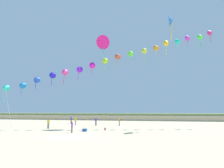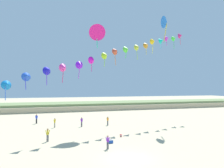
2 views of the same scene
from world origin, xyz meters
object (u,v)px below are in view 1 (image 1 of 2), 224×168
(person_near_left, at_px, (71,119))
(large_kite_mid_trail, at_px, (104,42))
(person_far_right, at_px, (72,126))
(large_kite_low_lead, at_px, (171,21))
(beach_cooler, at_px, (85,130))
(person_mid_center, at_px, (119,121))
(person_far_left, at_px, (96,121))
(person_near_right, at_px, (76,120))
(person_far_center, at_px, (48,123))
(beach_ball, at_px, (105,129))

(person_near_left, relative_size, large_kite_mid_trail, 0.42)
(person_near_left, relative_size, person_far_right, 1.16)
(large_kite_low_lead, bearing_deg, beach_cooler, -146.69)
(person_far_right, bearing_deg, person_near_left, 115.50)
(person_far_right, xyz_separation_m, beach_cooler, (0.92, 2.13, -0.64))
(person_mid_center, distance_m, person_far_left, 4.60)
(large_kite_mid_trail, bearing_deg, person_mid_center, 44.13)
(person_near_left, relative_size, large_kite_low_lead, 0.36)
(person_near_right, relative_size, large_kite_low_lead, 0.34)
(person_far_left, bearing_deg, person_near_left, 145.76)
(person_far_right, height_order, large_kite_mid_trail, large_kite_mid_trail)
(person_far_center, relative_size, beach_ball, 4.48)
(person_far_left, relative_size, large_kite_low_lead, 0.34)
(large_kite_low_lead, bearing_deg, large_kite_mid_trail, 178.00)
(beach_cooler, xyz_separation_m, beach_ball, (2.19, 2.57, -0.03))
(person_near_right, bearing_deg, person_far_center, -95.67)
(person_near_right, xyz_separation_m, beach_ball, (8.63, -8.82, -0.73))
(person_far_left, distance_m, person_far_center, 9.76)
(person_far_left, height_order, person_far_right, person_far_left)
(large_kite_mid_trail, height_order, beach_ball, large_kite_mid_trail)
(person_mid_center, relative_size, large_kite_low_lead, 0.32)
(person_near_left, height_order, person_far_center, person_near_left)
(large_kite_low_lead, bearing_deg, person_near_right, 170.42)
(person_far_center, distance_m, large_kite_mid_trail, 17.56)
(person_far_right, bearing_deg, person_far_left, 94.78)
(person_near_right, xyz_separation_m, person_far_center, (-0.85, -8.61, 0.02))
(person_far_left, distance_m, large_kite_low_lead, 22.86)
(person_near_left, height_order, beach_ball, person_near_left)
(person_near_right, height_order, person_far_left, person_far_left)
(large_kite_mid_trail, xyz_separation_m, beach_cooler, (-0.13, -8.63, -15.53))
(person_far_right, relative_size, beach_cooler, 2.57)
(beach_cooler, bearing_deg, person_near_right, 119.47)
(person_near_left, relative_size, beach_ball, 4.74)
(person_far_left, bearing_deg, person_far_right, -85.22)
(person_far_left, bearing_deg, large_kite_mid_trail, -47.65)
(person_near_right, distance_m, person_far_right, 14.61)
(large_kite_low_lead, relative_size, beach_ball, 13.02)
(person_far_center, bearing_deg, person_mid_center, 39.78)
(person_near_left, bearing_deg, large_kite_low_lead, -19.85)
(person_far_left, xyz_separation_m, large_kite_mid_trail, (2.15, -2.36, 14.81))
(beach_ball, bearing_deg, person_near_right, 134.37)
(person_far_center, distance_m, beach_cooler, 7.84)
(person_mid_center, bearing_deg, beach_ball, -92.66)
(person_near_left, xyz_separation_m, beach_cooler, (9.67, -16.20, -0.78))
(person_mid_center, bearing_deg, person_near_right, 177.55)
(person_mid_center, bearing_deg, person_far_left, -179.83)
(person_far_center, bearing_deg, person_near_left, 100.04)
(person_near_right, relative_size, person_far_left, 0.99)
(person_near_left, distance_m, beach_ball, 18.08)
(person_near_left, relative_size, beach_cooler, 2.97)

